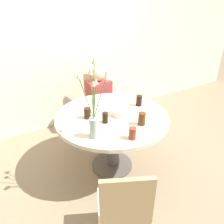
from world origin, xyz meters
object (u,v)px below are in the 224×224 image
object	(u,v)px
chair_near_front	(97,99)
drink_glass_3	(139,101)
drink_glass_2	(132,133)
chair_right_flank	(124,208)
birthday_cake	(121,112)
drink_glass_0	(105,118)
drink_glass_1	(142,119)
drink_glass_4	(87,113)
side_plate	(103,103)
flower_vase	(94,112)
person_woman	(99,103)

from	to	relation	value
chair_near_front	drink_glass_3	size ratio (longest dim) A/B	6.78
drink_glass_2	chair_right_flank	bearing A→B (deg)	-131.10
birthday_cake	drink_glass_2	size ratio (longest dim) A/B	1.79
drink_glass_0	drink_glass_1	xyz separation A→B (m)	(0.31, -0.23, 0.01)
chair_right_flank	drink_glass_0	world-z (taller)	chair_right_flank
chair_right_flank	drink_glass_4	world-z (taller)	chair_right_flank
chair_near_front	side_plate	bearing A→B (deg)	-93.21
side_plate	flower_vase	bearing A→B (deg)	-124.96
drink_glass_0	side_plate	bearing A→B (deg)	63.66
side_plate	drink_glass_4	bearing A→B (deg)	-143.40
side_plate	person_woman	xyz separation A→B (m)	(0.21, 0.50, -0.26)
chair_right_flank	drink_glass_3	world-z (taller)	chair_right_flank
chair_right_flank	chair_near_front	bearing A→B (deg)	-85.99
person_woman	birthday_cake	bearing A→B (deg)	-101.68
birthday_cake	drink_glass_3	world-z (taller)	drink_glass_3
chair_near_front	flower_vase	size ratio (longest dim) A/B	1.22
chair_near_front	side_plate	xyz separation A→B (m)	(-0.26, -0.65, 0.25)
birthday_cake	drink_glass_4	bearing A→B (deg)	160.41
drink_glass_3	drink_glass_0	bearing A→B (deg)	-165.47
chair_near_front	flower_vase	xyz separation A→B (m)	(-0.68, -1.26, 0.51)
drink_glass_3	person_woman	size ratio (longest dim) A/B	0.12
chair_right_flank	drink_glass_3	size ratio (longest dim) A/B	6.78
drink_glass_3	person_woman	distance (m)	0.86
chair_right_flank	drink_glass_1	world-z (taller)	chair_right_flank
drink_glass_1	person_woman	world-z (taller)	person_woman
chair_right_flank	side_plate	bearing A→B (deg)	-86.41
flower_vase	side_plate	distance (m)	0.78
birthday_cake	drink_glass_1	distance (m)	0.30
person_woman	drink_glass_3	bearing A→B (deg)	-79.87
birthday_cake	chair_right_flank	bearing A→B (deg)	-121.72
chair_right_flank	drink_glass_0	bearing A→B (deg)	-84.35
drink_glass_1	drink_glass_4	size ratio (longest dim) A/B	1.12
side_plate	person_woman	size ratio (longest dim) A/B	0.17
birthday_cake	drink_glass_4	world-z (taller)	same
chair_near_front	drink_glass_4	distance (m)	1.12
side_plate	drink_glass_4	distance (m)	0.42
chair_near_front	birthday_cake	bearing A→B (deg)	-84.53
drink_glass_4	drink_glass_2	bearing A→B (deg)	-72.03
birthday_cake	drink_glass_3	distance (m)	0.33
chair_right_flank	drink_glass_0	distance (m)	0.94
drink_glass_0	person_woman	xyz separation A→B (m)	(0.42, 0.93, -0.31)
drink_glass_0	drink_glass_4	world-z (taller)	drink_glass_4
drink_glass_0	drink_glass_1	bearing A→B (deg)	-37.36
chair_near_front	drink_glass_0	xyz separation A→B (m)	(-0.47, -1.09, 0.31)
drink_glass_0	drink_glass_2	xyz separation A→B (m)	(0.07, -0.39, -0.00)
person_woman	flower_vase	bearing A→B (deg)	-119.60
side_plate	drink_glass_1	world-z (taller)	drink_glass_1
drink_glass_1	drink_glass_3	size ratio (longest dim) A/B	1.03
flower_vase	person_woman	xyz separation A→B (m)	(0.63, 1.11, -0.51)
drink_glass_2	drink_glass_4	size ratio (longest dim) A/B	0.97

